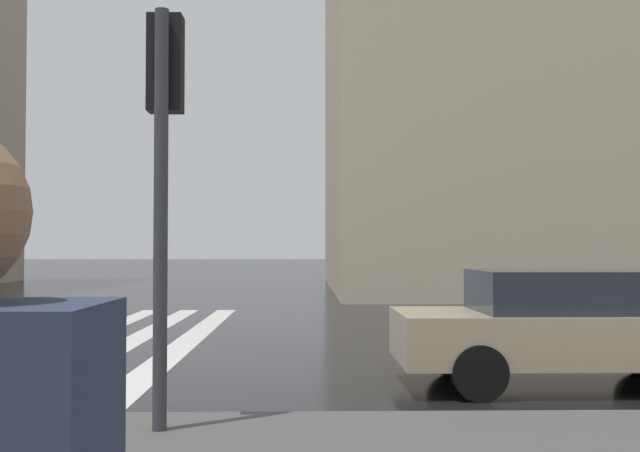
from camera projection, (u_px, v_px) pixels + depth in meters
The scene contains 3 objects.
zebra_crossing at pixel (28, 339), 13.97m from camera, with size 13.00×6.50×0.01m.
traffic_signal_post at pixel (164, 128), 6.54m from camera, with size 0.44×0.30×3.56m.
car_champagne at pixel (570, 324), 9.17m from camera, with size 1.85×4.10×1.41m.
Camera 1 is at (-10.14, -4.38, 1.68)m, focal length 42.57 mm.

